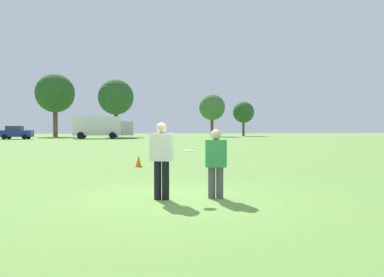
{
  "coord_description": "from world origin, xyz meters",
  "views": [
    {
      "loc": [
        -1.1,
        -8.86,
        1.6
      ],
      "look_at": [
        0.6,
        1.79,
        1.3
      ],
      "focal_mm": 37.1,
      "sensor_mm": 36.0,
      "label": 1
    }
  ],
  "objects_px": {
    "player_thrower": "(162,156)",
    "traffic_cone": "(139,161)",
    "player_defender": "(216,160)",
    "box_truck": "(102,127)",
    "parked_car_center": "(16,132)",
    "frisbee": "(189,151)"
  },
  "relations": [
    {
      "from": "parked_car_center",
      "to": "box_truck",
      "type": "xyz_separation_m",
      "value": [
        11.45,
        1.24,
        0.83
      ]
    },
    {
      "from": "frisbee",
      "to": "traffic_cone",
      "type": "xyz_separation_m",
      "value": [
        -0.93,
        7.6,
        -0.85
      ]
    },
    {
      "from": "traffic_cone",
      "to": "box_truck",
      "type": "height_order",
      "value": "box_truck"
    },
    {
      "from": "traffic_cone",
      "to": "box_truck",
      "type": "xyz_separation_m",
      "value": [
        -4.23,
        42.47,
        1.52
      ]
    },
    {
      "from": "player_defender",
      "to": "box_truck",
      "type": "distance_m",
      "value": 50.34
    },
    {
      "from": "box_truck",
      "to": "player_defender",
      "type": "bearing_deg",
      "value": -83.4
    },
    {
      "from": "frisbee",
      "to": "parked_car_center",
      "type": "xyz_separation_m",
      "value": [
        -16.61,
        48.83,
        -0.16
      ]
    },
    {
      "from": "frisbee",
      "to": "box_truck",
      "type": "bearing_deg",
      "value": 95.88
    },
    {
      "from": "player_thrower",
      "to": "parked_car_center",
      "type": "bearing_deg",
      "value": 108.2
    },
    {
      "from": "parked_car_center",
      "to": "traffic_cone",
      "type": "bearing_deg",
      "value": -69.17
    },
    {
      "from": "player_thrower",
      "to": "parked_car_center",
      "type": "xyz_separation_m",
      "value": [
        -16.02,
        48.72,
        -0.04
      ]
    },
    {
      "from": "player_defender",
      "to": "parked_car_center",
      "type": "bearing_deg",
      "value": 109.47
    },
    {
      "from": "player_defender",
      "to": "player_thrower",
      "type": "bearing_deg",
      "value": 178.36
    },
    {
      "from": "player_thrower",
      "to": "traffic_cone",
      "type": "relative_size",
      "value": 3.56
    },
    {
      "from": "frisbee",
      "to": "traffic_cone",
      "type": "distance_m",
      "value": 7.7
    },
    {
      "from": "player_thrower",
      "to": "traffic_cone",
      "type": "distance_m",
      "value": 7.54
    },
    {
      "from": "player_thrower",
      "to": "traffic_cone",
      "type": "xyz_separation_m",
      "value": [
        -0.33,
        7.49,
        -0.73
      ]
    },
    {
      "from": "frisbee",
      "to": "box_truck",
      "type": "distance_m",
      "value": 50.34
    },
    {
      "from": "player_defender",
      "to": "traffic_cone",
      "type": "relative_size",
      "value": 3.24
    },
    {
      "from": "player_thrower",
      "to": "frisbee",
      "type": "height_order",
      "value": "player_thrower"
    },
    {
      "from": "player_defender",
      "to": "traffic_cone",
      "type": "height_order",
      "value": "player_defender"
    },
    {
      "from": "traffic_cone",
      "to": "box_truck",
      "type": "distance_m",
      "value": 42.71
    }
  ]
}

